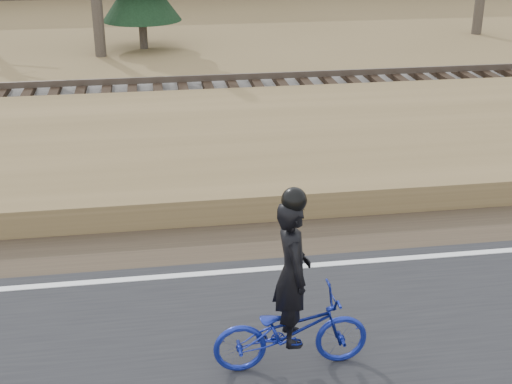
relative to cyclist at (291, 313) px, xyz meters
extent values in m
plane|color=olive|center=(2.47, 1.96, -0.73)|extent=(120.00, 120.00, 0.00)
cube|color=silver|center=(2.47, 2.16, -0.67)|extent=(120.00, 0.12, 0.01)
cube|color=#473A2B|center=(2.47, 3.16, -0.71)|extent=(120.00, 1.60, 0.04)
cube|color=olive|center=(2.47, 6.16, -0.51)|extent=(120.00, 5.00, 0.44)
cube|color=slate|center=(2.47, 9.96, -0.51)|extent=(120.00, 3.00, 0.45)
cube|color=black|center=(2.47, 9.96, -0.21)|extent=(120.00, 2.40, 0.14)
cube|color=brown|center=(2.47, 9.24, -0.07)|extent=(120.00, 0.07, 0.15)
cube|color=brown|center=(2.47, 10.68, -0.07)|extent=(120.00, 0.07, 0.15)
imported|color=navy|center=(0.00, 0.00, -0.23)|extent=(1.70, 0.60, 0.89)
imported|color=black|center=(0.00, 0.00, 0.49)|extent=(0.39, 0.59, 1.62)
sphere|color=black|center=(0.00, 0.00, 1.31)|extent=(0.26, 0.26, 0.26)
cylinder|color=#494035|center=(-1.41, 17.76, -0.12)|extent=(0.28, 0.28, 1.23)
camera|label=1|loc=(-1.37, -6.35, 4.16)|focal=50.00mm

